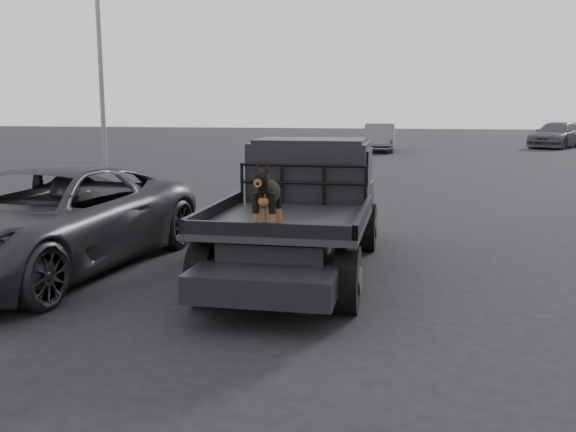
% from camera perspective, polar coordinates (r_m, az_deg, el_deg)
% --- Properties ---
extents(ground, '(120.00, 120.00, 0.00)m').
position_cam_1_polar(ground, '(6.80, 3.76, -9.93)').
color(ground, black).
rests_on(ground, ground).
extents(flatbed_ute, '(2.00, 5.40, 0.92)m').
position_cam_1_polar(flatbed_ute, '(8.92, 1.08, -2.06)').
color(flatbed_ute, black).
rests_on(flatbed_ute, ground).
extents(ute_cab, '(1.72, 1.30, 0.88)m').
position_cam_1_polar(ute_cab, '(9.71, 2.06, 4.28)').
color(ute_cab, black).
rests_on(ute_cab, flatbed_ute).
extents(headache_rack, '(1.80, 0.08, 0.55)m').
position_cam_1_polar(headache_rack, '(8.99, 1.32, 2.78)').
color(headache_rack, black).
rests_on(headache_rack, flatbed_ute).
extents(dog, '(0.32, 0.60, 0.74)m').
position_cam_1_polar(dog, '(7.04, -1.82, 1.61)').
color(dog, black).
rests_on(dog, flatbed_ute).
extents(parked_suv, '(2.96, 5.45, 1.45)m').
position_cam_1_polar(parked_suv, '(9.48, -20.78, -0.36)').
color(parked_suv, '#2B2B2F').
rests_on(parked_suv, ground).
extents(distant_car_a, '(1.54, 4.26, 1.40)m').
position_cam_1_polar(distant_car_a, '(33.07, 8.13, 6.92)').
color(distant_car_a, '#535459').
rests_on(distant_car_a, ground).
extents(distant_car_b, '(4.03, 5.13, 1.39)m').
position_cam_1_polar(distant_car_b, '(38.55, 22.77, 6.66)').
color(distant_car_b, '#414246').
rests_on(distant_car_b, ground).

